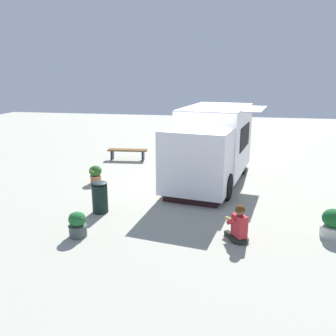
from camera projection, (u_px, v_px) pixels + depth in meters
ground_plane at (195, 188)px, 11.63m from camera, size 40.00×40.00×0.00m
food_truck at (211, 147)px, 12.09m from camera, size 3.31×5.37×2.54m
person_customer at (238, 226)px, 7.90m from camera, size 0.66×0.78×0.86m
planter_flowering_near at (78, 224)px, 8.10m from camera, size 0.44×0.44×0.60m
planter_flowering_far at (96, 174)px, 12.05m from camera, size 0.43×0.44×0.61m
planter_flowering_side at (333, 224)px, 8.09m from camera, size 0.56×0.56×0.67m
plaza_bench at (128, 152)px, 15.29m from camera, size 1.74×0.56×0.46m
trash_bin at (100, 197)px, 9.48m from camera, size 0.43×0.43×0.87m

